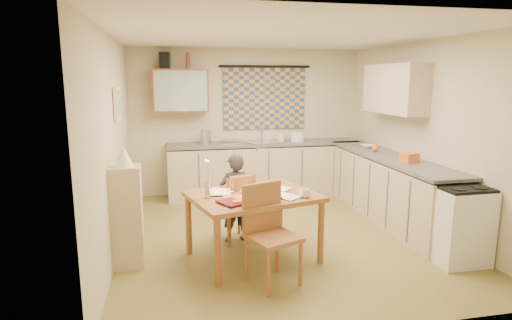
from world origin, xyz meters
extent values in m
cube|color=olive|center=(0.00, 0.00, -0.01)|extent=(4.00, 4.50, 0.02)
cube|color=white|center=(0.00, 0.00, 2.51)|extent=(4.00, 4.50, 0.02)
cube|color=beige|center=(0.00, 2.26, 1.25)|extent=(4.00, 0.02, 2.50)
cube|color=beige|center=(0.00, -2.26, 1.25)|extent=(4.00, 0.02, 2.50)
cube|color=beige|center=(-2.01, 0.00, 1.25)|extent=(0.02, 4.50, 2.50)
cube|color=beige|center=(2.01, 0.00, 1.25)|extent=(0.02, 4.50, 2.50)
cube|color=navy|center=(0.30, 2.22, 1.65)|extent=(1.45, 0.03, 1.05)
cylinder|color=black|center=(0.30, 2.20, 2.20)|extent=(1.60, 0.04, 0.04)
cube|color=brown|center=(-1.15, 2.08, 1.80)|extent=(0.90, 0.34, 0.70)
cube|color=#99B2A5|center=(-1.15, 1.91, 1.80)|extent=(0.84, 0.02, 0.64)
cube|color=tan|center=(1.83, 0.55, 1.85)|extent=(0.34, 1.30, 0.70)
cube|color=#EEE8C6|center=(-1.97, 0.40, 1.70)|extent=(0.04, 0.50, 0.40)
cube|color=beige|center=(-1.95, 0.40, 1.70)|extent=(0.01, 0.42, 0.32)
cube|color=tan|center=(0.25, 1.95, 0.43)|extent=(3.30, 0.60, 0.86)
cube|color=#4E4C4A|center=(0.25, 1.95, 0.90)|extent=(3.30, 0.62, 0.04)
cube|color=tan|center=(1.70, 0.33, 0.43)|extent=(0.60, 2.95, 0.86)
cube|color=#4E4C4A|center=(1.70, 0.33, 0.90)|extent=(0.62, 2.95, 0.04)
cube|color=white|center=(1.70, -1.18, 0.42)|extent=(0.55, 0.55, 0.83)
cube|color=black|center=(1.70, -1.18, 0.85)|extent=(0.53, 0.53, 0.03)
cube|color=silver|center=(0.21, 1.95, 0.88)|extent=(0.67, 0.62, 0.10)
cylinder|color=silver|center=(0.23, 2.13, 1.06)|extent=(0.03, 0.03, 0.28)
cube|color=silver|center=(-0.33, 1.95, 0.95)|extent=(0.37, 0.33, 0.06)
cylinder|color=silver|center=(-0.76, 1.95, 1.04)|extent=(0.22, 0.22, 0.24)
cylinder|color=white|center=(0.83, 1.95, 1.00)|extent=(0.26, 0.26, 0.16)
imported|color=white|center=(0.54, 2.00, 1.01)|extent=(0.14, 0.14, 0.18)
imported|color=white|center=(1.70, 1.03, 0.95)|extent=(0.35, 0.35, 0.05)
cube|color=orange|center=(1.70, -0.15, 0.98)|extent=(0.26, 0.22, 0.12)
sphere|color=orange|center=(1.65, 0.69, 0.97)|extent=(0.10, 0.10, 0.10)
cube|color=black|center=(-1.39, 2.08, 2.28)|extent=(0.17, 0.20, 0.26)
cylinder|color=#195926|center=(-1.32, 2.08, 2.28)|extent=(0.07, 0.07, 0.26)
cylinder|color=brown|center=(-1.01, 2.08, 2.28)|extent=(0.07, 0.07, 0.26)
cube|color=brown|center=(-0.49, -0.66, 0.72)|extent=(1.54, 1.32, 0.05)
cube|color=brown|center=(-0.61, -0.08, 0.41)|extent=(0.50, 0.50, 0.04)
cube|color=brown|center=(-0.55, -0.24, 0.64)|extent=(0.37, 0.17, 0.42)
cube|color=brown|center=(-0.42, -1.30, 0.48)|extent=(0.58, 0.58, 0.04)
cube|color=brown|center=(-0.49, -1.11, 0.74)|extent=(0.43, 0.20, 0.49)
imported|color=black|center=(-0.60, -0.09, 0.55)|extent=(0.53, 0.46, 1.10)
cube|color=tan|center=(-1.84, -0.59, 0.55)|extent=(0.32, 0.30, 1.10)
cone|color=#EEE8C6|center=(-1.84, -0.59, 1.21)|extent=(0.20, 0.20, 0.22)
cube|color=brown|center=(-0.60, -0.46, 0.83)|extent=(0.24, 0.17, 0.16)
imported|color=white|center=(0.03, -0.91, 0.80)|extent=(0.13, 0.13, 0.09)
imported|color=maroon|center=(-0.88, -1.03, 0.76)|extent=(0.44, 0.45, 0.03)
imported|color=orange|center=(-0.84, -0.86, 0.76)|extent=(0.20, 0.26, 0.02)
cube|color=orange|center=(-0.71, -1.02, 0.77)|extent=(0.14, 0.11, 0.04)
cube|color=black|center=(-0.29, -0.93, 0.76)|extent=(0.13, 0.06, 0.02)
cylinder|color=silver|center=(-0.99, -0.72, 0.84)|extent=(0.07, 0.07, 0.18)
cylinder|color=white|center=(-0.98, -0.72, 1.04)|extent=(0.03, 0.03, 0.22)
sphere|color=#FFCC66|center=(-1.00, -0.74, 1.16)|extent=(0.02, 0.02, 0.02)
cube|color=white|center=(-0.63, -0.85, 0.75)|extent=(0.28, 0.34, 0.00)
cube|color=white|center=(-0.41, -0.53, 0.75)|extent=(0.23, 0.31, 0.00)
cube|color=white|center=(-0.55, -0.46, 0.75)|extent=(0.35, 0.36, 0.00)
cube|color=white|center=(-0.45, -0.85, 0.76)|extent=(0.33, 0.36, 0.00)
cube|color=white|center=(-0.40, -0.82, 0.76)|extent=(0.33, 0.36, 0.00)
cube|color=white|center=(-0.42, -0.47, 0.76)|extent=(0.28, 0.34, 0.00)
cube|color=white|center=(-0.17, -0.85, 0.76)|extent=(0.34, 0.36, 0.00)
cube|color=white|center=(-0.85, -0.51, 0.76)|extent=(0.35, 0.36, 0.00)
cube|color=white|center=(-0.18, -0.51, 0.76)|extent=(0.36, 0.36, 0.00)
cube|color=white|center=(-0.43, -0.88, 0.77)|extent=(0.35, 0.36, 0.00)
cube|color=white|center=(-0.66, -0.91, 0.77)|extent=(0.21, 0.30, 0.00)
cube|color=white|center=(-0.83, -0.56, 0.77)|extent=(0.25, 0.32, 0.00)
camera|label=1|loc=(-1.39, -5.11, 2.00)|focal=30.00mm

